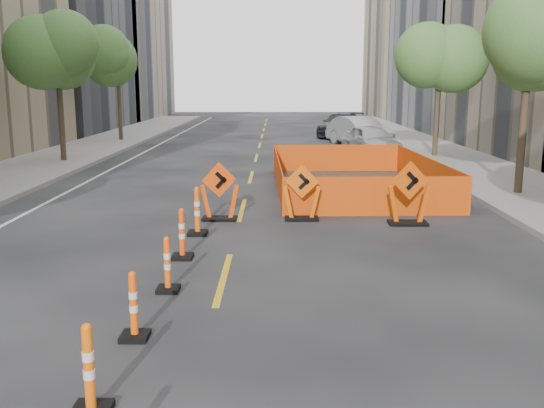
{
  "coord_description": "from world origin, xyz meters",
  "views": [
    {
      "loc": [
        0.94,
        -6.43,
        3.43
      ],
      "look_at": [
        0.86,
        5.3,
        1.1
      ],
      "focal_mm": 40.0,
      "sensor_mm": 36.0,
      "label": 1
    }
  ],
  "objects_px": {
    "channelizer_5": "(182,234)",
    "chevron_sign_right": "(409,193)",
    "chevron_sign_left": "(219,191)",
    "parked_car_far": "(341,125)",
    "channelizer_2": "(89,370)",
    "parked_car_near": "(371,141)",
    "chevron_sign_center": "(302,192)",
    "channelizer_6": "(197,211)",
    "channelizer_3": "(133,305)",
    "channelizer_4": "(167,264)",
    "parked_car_mid": "(359,131)"
  },
  "relations": [
    {
      "from": "channelizer_5",
      "to": "chevron_sign_right",
      "type": "xyz_separation_m",
      "value": [
        5.14,
        3.03,
        0.28
      ]
    },
    {
      "from": "chevron_sign_left",
      "to": "parked_car_far",
      "type": "height_order",
      "value": "parked_car_far"
    },
    {
      "from": "channelizer_2",
      "to": "parked_car_near",
      "type": "xyz_separation_m",
      "value": [
        6.51,
        23.29,
        0.25
      ]
    },
    {
      "from": "chevron_sign_left",
      "to": "chevron_sign_center",
      "type": "distance_m",
      "value": 2.1
    },
    {
      "from": "chevron_sign_left",
      "to": "channelizer_6",
      "type": "bearing_deg",
      "value": -126.84
    },
    {
      "from": "channelizer_3",
      "to": "parked_car_near",
      "type": "bearing_deg",
      "value": 73.08
    },
    {
      "from": "channelizer_4",
      "to": "channelizer_6",
      "type": "relative_size",
      "value": 0.84
    },
    {
      "from": "channelizer_2",
      "to": "chevron_sign_left",
      "type": "distance_m",
      "value": 9.35
    },
    {
      "from": "chevron_sign_center",
      "to": "parked_car_far",
      "type": "distance_m",
      "value": 25.23
    },
    {
      "from": "channelizer_6",
      "to": "channelizer_2",
      "type": "bearing_deg",
      "value": -91.0
    },
    {
      "from": "channelizer_6",
      "to": "parked_car_far",
      "type": "distance_m",
      "value": 27.24
    },
    {
      "from": "chevron_sign_center",
      "to": "parked_car_mid",
      "type": "distance_m",
      "value": 19.66
    },
    {
      "from": "channelizer_2",
      "to": "channelizer_4",
      "type": "xyz_separation_m",
      "value": [
        0.13,
        3.88,
        -0.04
      ]
    },
    {
      "from": "channelizer_3",
      "to": "channelizer_4",
      "type": "bearing_deg",
      "value": 86.57
    },
    {
      "from": "channelizer_3",
      "to": "chevron_sign_center",
      "type": "height_order",
      "value": "chevron_sign_center"
    },
    {
      "from": "channelizer_3",
      "to": "chevron_sign_right",
      "type": "xyz_separation_m",
      "value": [
        5.21,
        6.91,
        0.31
      ]
    },
    {
      "from": "channelizer_3",
      "to": "chevron_sign_right",
      "type": "bearing_deg",
      "value": 52.99
    },
    {
      "from": "chevron_sign_right",
      "to": "channelizer_6",
      "type": "bearing_deg",
      "value": 178.93
    },
    {
      "from": "channelizer_4",
      "to": "parked_car_near",
      "type": "bearing_deg",
      "value": 71.8
    },
    {
      "from": "channelizer_4",
      "to": "parked_car_far",
      "type": "height_order",
      "value": "parked_car_far"
    },
    {
      "from": "chevron_sign_left",
      "to": "parked_car_far",
      "type": "bearing_deg",
      "value": 53.41
    },
    {
      "from": "parked_car_far",
      "to": "channelizer_5",
      "type": "bearing_deg",
      "value": -81.79
    },
    {
      "from": "parked_car_far",
      "to": "channelizer_4",
      "type": "bearing_deg",
      "value": -80.95
    },
    {
      "from": "parked_car_near",
      "to": "parked_car_mid",
      "type": "relative_size",
      "value": 0.91
    },
    {
      "from": "channelizer_4",
      "to": "parked_car_mid",
      "type": "distance_m",
      "value": 25.55
    },
    {
      "from": "channelizer_2",
      "to": "channelizer_6",
      "type": "xyz_separation_m",
      "value": [
        0.13,
        7.76,
        0.05
      ]
    },
    {
      "from": "channelizer_2",
      "to": "parked_car_far",
      "type": "xyz_separation_m",
      "value": [
        6.23,
        34.31,
        0.26
      ]
    },
    {
      "from": "channelizer_2",
      "to": "parked_car_mid",
      "type": "height_order",
      "value": "parked_car_mid"
    },
    {
      "from": "parked_car_near",
      "to": "parked_car_far",
      "type": "relative_size",
      "value": 0.84
    },
    {
      "from": "chevron_sign_left",
      "to": "parked_car_far",
      "type": "xyz_separation_m",
      "value": [
        5.72,
        24.98,
        0.03
      ]
    },
    {
      "from": "channelizer_5",
      "to": "parked_car_near",
      "type": "bearing_deg",
      "value": 69.79
    },
    {
      "from": "channelizer_5",
      "to": "channelizer_2",
      "type": "bearing_deg",
      "value": -90.78
    },
    {
      "from": "chevron_sign_center",
      "to": "channelizer_5",
      "type": "bearing_deg",
      "value": -114.14
    },
    {
      "from": "parked_car_mid",
      "to": "chevron_sign_center",
      "type": "bearing_deg",
      "value": -125.67
    },
    {
      "from": "channelizer_4",
      "to": "parked_car_far",
      "type": "bearing_deg",
      "value": 78.67
    },
    {
      "from": "chevron_sign_left",
      "to": "parked_car_near",
      "type": "height_order",
      "value": "parked_car_near"
    },
    {
      "from": "channelizer_5",
      "to": "parked_car_near",
      "type": "relative_size",
      "value": 0.23
    },
    {
      "from": "channelizer_4",
      "to": "channelizer_3",
      "type": "bearing_deg",
      "value": -93.43
    },
    {
      "from": "channelizer_5",
      "to": "channelizer_6",
      "type": "relative_size",
      "value": 0.91
    },
    {
      "from": "chevron_sign_center",
      "to": "chevron_sign_right",
      "type": "height_order",
      "value": "chevron_sign_right"
    },
    {
      "from": "channelizer_2",
      "to": "channelizer_6",
      "type": "distance_m",
      "value": 7.76
    },
    {
      "from": "chevron_sign_right",
      "to": "parked_car_far",
      "type": "xyz_separation_m",
      "value": [
        1.0,
        25.46,
        -0.02
      ]
    },
    {
      "from": "parked_car_near",
      "to": "channelizer_6",
      "type": "bearing_deg",
      "value": -125.12
    },
    {
      "from": "channelizer_3",
      "to": "channelizer_6",
      "type": "xyz_separation_m",
      "value": [
        0.12,
        5.82,
        0.08
      ]
    },
    {
      "from": "channelizer_6",
      "to": "parked_car_near",
      "type": "bearing_deg",
      "value": 67.68
    },
    {
      "from": "channelizer_4",
      "to": "chevron_sign_left",
      "type": "relative_size",
      "value": 0.63
    },
    {
      "from": "channelizer_6",
      "to": "parked_car_mid",
      "type": "xyz_separation_m",
      "value": [
        6.51,
        20.83,
        0.25
      ]
    },
    {
      "from": "chevron_sign_center",
      "to": "channelizer_4",
      "type": "bearing_deg",
      "value": -102.87
    },
    {
      "from": "channelizer_6",
      "to": "parked_car_far",
      "type": "xyz_separation_m",
      "value": [
        6.09,
        26.55,
        0.21
      ]
    },
    {
      "from": "channelizer_6",
      "to": "parked_car_mid",
      "type": "bearing_deg",
      "value": 72.64
    }
  ]
}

